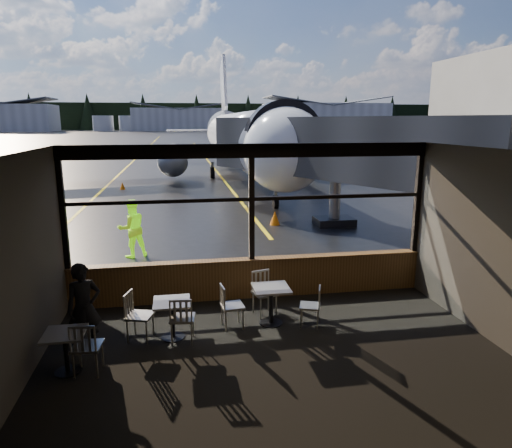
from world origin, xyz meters
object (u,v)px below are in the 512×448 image
object	(u,v)px
cafe_table_left	(66,353)
cone_wing	(122,186)
cafe_table_mid	(172,320)
cafe_table_near	(271,306)
chair_near_e	(310,306)
chair_left_s	(87,347)
chair_near_n	(265,294)
airliner	(243,104)
chair_near_w	(232,306)
ground_crew	(132,228)
jet_bridge	(328,169)
chair_mid_w	(140,316)
cone_nose	(275,218)
chair_mid_s	(182,319)
passenger	(84,308)

from	to	relation	value
cafe_table_left	cone_wing	world-z (taller)	cafe_table_left
cafe_table_mid	cafe_table_near	bearing A→B (deg)	8.57
chair_near_e	chair_left_s	distance (m)	4.14
chair_near_n	cafe_table_near	bearing A→B (deg)	78.94
airliner	cone_wing	xyz separation A→B (m)	(-7.84, -3.90, -4.90)
chair_near_w	ground_crew	size ratio (longest dim) A/B	0.52
chair_near_n	chair_near_e	bearing A→B (deg)	122.49
cafe_table_left	chair_left_s	world-z (taller)	chair_left_s
cafe_table_left	chair_left_s	distance (m)	0.37
jet_bridge	chair_mid_w	world-z (taller)	jet_bridge
jet_bridge	chair_mid_w	distance (m)	9.55
chair_near_w	chair_near_n	bearing A→B (deg)	117.13
cafe_table_mid	chair_left_s	world-z (taller)	chair_left_s
cafe_table_near	chair_mid_w	size ratio (longest dim) A/B	0.83
jet_bridge	cone_nose	xyz separation A→B (m)	(-1.50, 1.78, -2.07)
cafe_table_near	chair_left_s	world-z (taller)	chair_left_s
chair_left_s	chair_mid_s	bearing A→B (deg)	34.25
chair_near_n	passenger	distance (m)	3.54
cone_nose	chair_near_n	bearing A→B (deg)	-103.49
passenger	ground_crew	world-z (taller)	ground_crew
chair_mid_s	ground_crew	distance (m)	5.92
chair_near_n	cone_nose	bearing A→B (deg)	-119.58
cafe_table_left	chair_near_e	size ratio (longest dim) A/B	0.84
chair_near_e	chair_left_s	world-z (taller)	chair_left_s
cafe_table_mid	passenger	world-z (taller)	passenger
chair_near_e	ground_crew	world-z (taller)	ground_crew
chair_near_w	passenger	bearing A→B (deg)	-86.94
jet_bridge	chair_mid_w	bearing A→B (deg)	-129.57
cafe_table_left	cone_nose	world-z (taller)	cafe_table_left
ground_crew	cafe_table_near	bearing A→B (deg)	97.60
cafe_table_near	chair_near_e	bearing A→B (deg)	-16.67
chair_near_e	cone_wing	xyz separation A→B (m)	(-5.75, 19.72, -0.19)
chair_near_w	chair_mid_s	distance (m)	1.06
cone_nose	chair_left_s	bearing A→B (deg)	-117.37
chair_near_n	chair_mid_s	distance (m)	1.95
chair_near_w	chair_near_n	world-z (taller)	chair_near_n
jet_bridge	cafe_table_left	bearing A→B (deg)	-130.74
chair_near_e	chair_left_s	bearing A→B (deg)	124.49
ground_crew	chair_near_e	bearing A→B (deg)	102.04
airliner	passenger	xyz separation A→B (m)	(-6.26, -23.91, -4.32)
airliner	cafe_table_mid	xyz separation A→B (m)	(-4.76, -23.69, -4.76)
chair_mid_w	cone_nose	world-z (taller)	chair_mid_w
ground_crew	cone_wing	world-z (taller)	ground_crew
cafe_table_mid	chair_mid_w	xyz separation A→B (m)	(-0.59, 0.04, 0.10)
cafe_table_mid	chair_near_e	world-z (taller)	chair_near_e
chair_near_e	chair_mid_s	size ratio (longest dim) A/B	0.90
chair_mid_s	chair_near_w	bearing A→B (deg)	31.02
cafe_table_near	chair_mid_s	bearing A→B (deg)	-164.82
chair_left_s	cafe_table_near	bearing A→B (deg)	27.26
chair_near_w	ground_crew	bearing A→B (deg)	-163.10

